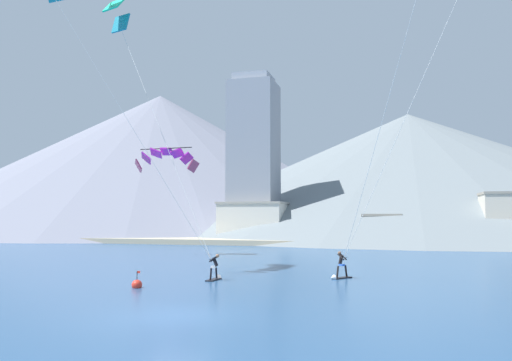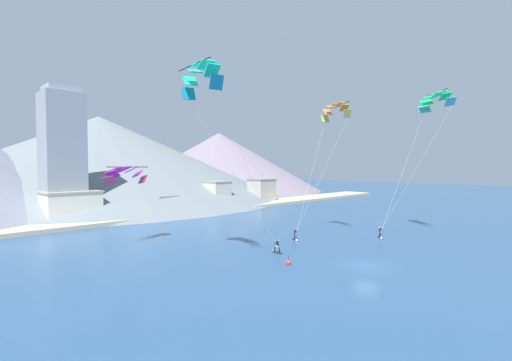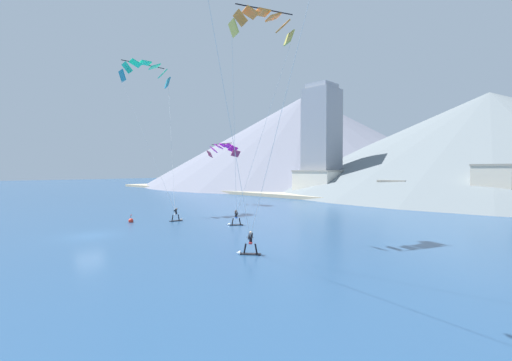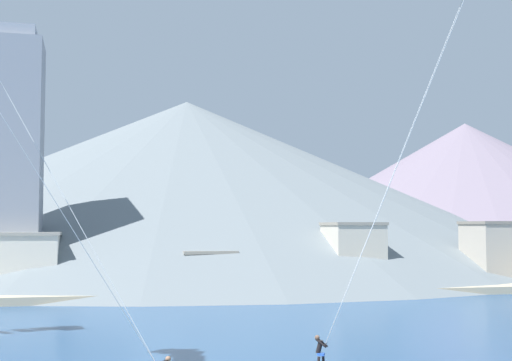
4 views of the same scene
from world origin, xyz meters
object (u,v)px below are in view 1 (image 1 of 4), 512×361
(race_marker_buoy, at_px, (137,285))
(parafoil_kite_distant_high_outer, at_px, (166,158))
(kitesurfer_near_lead, at_px, (339,270))
(kitesurfer_mid_center, at_px, (216,272))

(race_marker_buoy, bearing_deg, parafoil_kite_distant_high_outer, 112.24)
(kitesurfer_near_lead, distance_m, parafoil_kite_distant_high_outer, 24.91)
(kitesurfer_mid_center, xyz_separation_m, parafoil_kite_distant_high_outer, (-11.39, 16.51, 9.19))
(kitesurfer_near_lead, bearing_deg, parafoil_kite_distant_high_outer, 143.02)
(kitesurfer_near_lead, distance_m, kitesurfer_mid_center, 7.57)
(parafoil_kite_distant_high_outer, bearing_deg, kitesurfer_near_lead, -36.98)
(parafoil_kite_distant_high_outer, distance_m, race_marker_buoy, 24.43)
(kitesurfer_mid_center, bearing_deg, race_marker_buoy, -123.54)
(parafoil_kite_distant_high_outer, height_order, race_marker_buoy, parafoil_kite_distant_high_outer)
(kitesurfer_near_lead, xyz_separation_m, race_marker_buoy, (-9.99, -6.90, -0.34))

